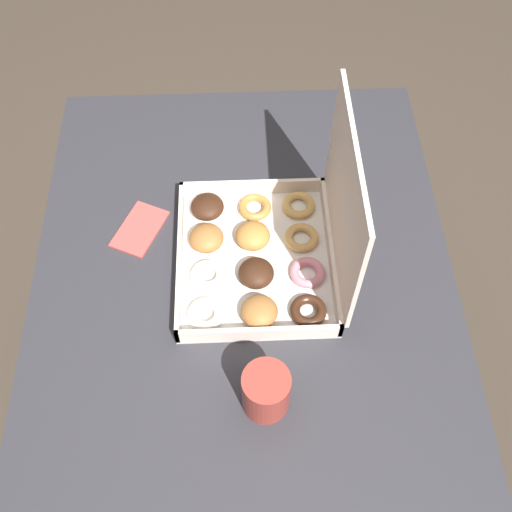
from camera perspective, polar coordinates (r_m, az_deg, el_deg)
The scene contains 5 objects.
ground_plane at distance 1.88m, azimuth -0.71°, elevation -14.40°, with size 8.00×8.00×0.00m, color #42382D.
dining_table at distance 1.27m, azimuth -1.01°, elevation -5.10°, with size 1.08×0.83×0.77m.
donut_box at distance 1.15m, azimuth 1.54°, elevation 1.10°, with size 0.35×0.31×0.33m.
coffee_mug at distance 1.02m, azimuth 1.01°, elevation -12.74°, with size 0.08×0.08×0.10m.
paper_napkin at distance 1.26m, azimuth -10.96°, elevation 2.54°, with size 0.15×0.12×0.01m.
Camera 1 is at (0.59, -0.00, 1.78)m, focal length 42.00 mm.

